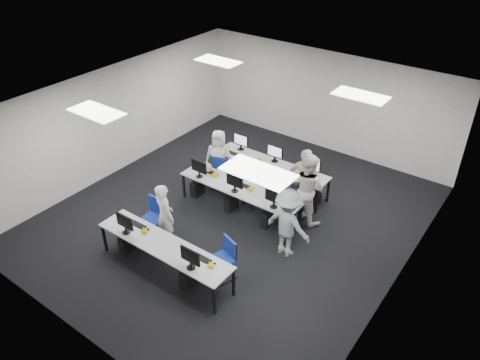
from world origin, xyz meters
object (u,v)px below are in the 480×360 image
Objects in this scene: chair_1 at (223,266)px; chair_2 at (215,177)px; chair_3 at (254,195)px; chair_5 at (223,174)px; desk_front at (164,247)px; student_3 at (304,182)px; student_1 at (307,188)px; desk_mid at (239,189)px; chair_4 at (293,212)px; student_0 at (165,216)px; chair_6 at (253,186)px; chair_0 at (153,226)px; photographer at (288,223)px; student_2 at (219,157)px; chair_7 at (299,207)px.

chair_2 is (-2.33, 2.65, -0.03)m from chair_1.
chair_5 reaches higher than chair_3.
desk_front is 1.81× the size of student_3.
student_1 is at bearing -36.22° from student_3.
student_3 reaches higher than desk_mid.
chair_4 is 3.08m from student_0.
chair_6 reaches higher than desk_front.
desk_front is at bearing -76.18° from chair_3.
chair_6 is at bearing 99.84° from desk_mid.
chair_5 is at bearing 90.70° from chair_2.
chair_2 is 2.50m from chair_4.
photographer reaches higher than chair_0.
chair_0 is at bearing -120.85° from student_3.
desk_mid is 3.26× the size of chair_6.
photographer is (2.33, 1.33, 0.02)m from student_0.
desk_mid is at bearing -90.31° from student_0.
chair_3 is 1.32m from chair_5.
desk_front is 1.27m from chair_1.
desk_front is 3.69m from student_2.
chair_7 is at bearing -67.30° from photographer.
chair_4 is 1.41m from chair_6.
photographer is at bearing -27.36° from chair_6.
chair_5 reaches higher than desk_mid.
chair_1 is 3.07m from chair_6.
chair_4 is 0.84× the size of chair_6.
chair_0 is at bearing -163.75° from chair_1.
chair_3 is 1.51m from student_2.
photographer is at bearing -64.97° from student_3.
student_2 is (-1.30, 3.45, 0.08)m from desk_front.
student_0 is 0.89× the size of student_1.
student_2 is 0.93× the size of photographer.
student_2 reaches higher than chair_1.
desk_front is 3.13m from chair_3.
photographer is at bearing -133.34° from student_0.
chair_0 is 2.79m from chair_5.
chair_6 reaches higher than chair_3.
desk_front is at bearing -132.64° from chair_1.
student_1 is at bearing 27.13° from desk_mid.
desk_mid is 1.51m from chair_5.
student_0 is (-1.66, 0.09, 0.50)m from chair_1.
student_3 is (1.25, 3.53, 0.20)m from desk_front.
student_0 is 2.68m from photographer.
student_1 is (1.35, 0.24, 0.62)m from chair_3.
chair_5 is at bearing 89.15° from chair_0.
photographer is at bearing -38.35° from chair_5.
photographer is at bearing -18.48° from chair_3.
photographer reaches higher than chair_4.
desk_front is 2.65m from photographer.
chair_1 is 1.13× the size of chair_2.
desk_front is 3.26× the size of chair_6.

